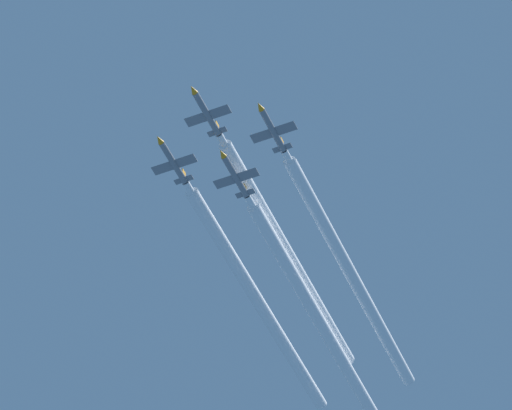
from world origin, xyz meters
The scene contains 8 objects.
jet_lead centered at (0.03, 7.50, 231.29)m, with size 9.16×13.34×3.21m.
jet_left_wingman centered at (-10.47, -0.09, 229.79)m, with size 9.16×13.34×3.21m.
jet_right_wingman centered at (10.61, 0.01, 229.78)m, with size 9.16×13.34×3.21m.
jet_slot centered at (0.15, -6.47, 227.77)m, with size 9.16×13.34×3.21m.
smoke_trail_lead centered at (0.03, -33.98, 231.26)m, with size 2.73×70.86×2.73m.
smoke_trail_left_wingman centered at (-10.47, -42.85, 229.75)m, with size 2.73×73.41×2.73m.
smoke_trail_right_wingman centered at (10.61, -42.77, 229.75)m, with size 2.73×73.46×2.73m.
smoke_trail_slot centered at (0.15, -53.42, 227.74)m, with size 2.73×81.81×2.73m.
Camera 1 is at (-81.02, 172.78, 2.37)m, focal length 107.51 mm.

